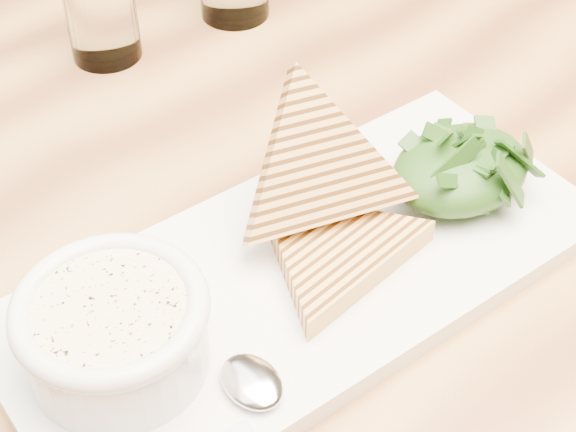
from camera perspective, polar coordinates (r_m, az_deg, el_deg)
table_top at (r=0.70m, az=-0.35°, el=-0.20°), size 1.36×0.98×0.04m
table_leg_br at (r=1.46m, az=9.95°, el=7.50°), size 0.06×0.06×0.69m
platter at (r=0.62m, az=1.09°, el=-3.77°), size 0.43×0.20×0.02m
soup_bowl at (r=0.56m, az=-11.04°, el=-7.81°), size 0.11×0.11×0.04m
soup at (r=0.53m, az=-11.43°, el=-6.00°), size 0.10×0.10×0.01m
bowl_rim at (r=0.53m, az=-11.46°, el=-5.86°), size 0.12×0.12×0.01m
sandwich_flat at (r=0.61m, az=2.95°, el=-2.27°), size 0.17×0.17×0.02m
sandwich_lean at (r=0.61m, az=2.01°, el=3.04°), size 0.19×0.19×0.17m
salad_base at (r=0.67m, az=11.08°, el=2.98°), size 0.11×0.09×0.04m
arugula_pile at (r=0.67m, az=11.14°, el=3.33°), size 0.11×0.10×0.05m
spoon_bowl at (r=0.55m, az=-2.35°, el=-10.64°), size 0.03×0.05×0.01m
glass_near at (r=0.84m, az=-12.04°, el=13.02°), size 0.07×0.07×0.10m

